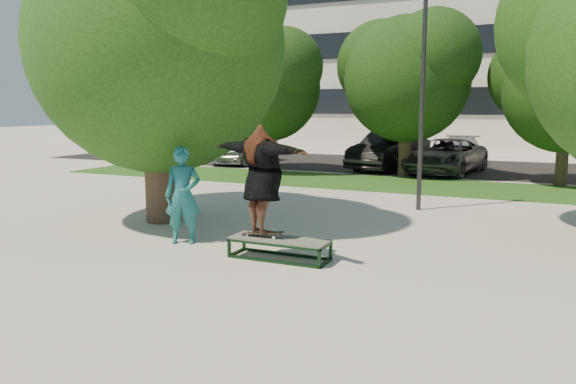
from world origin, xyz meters
The scene contains 16 objects.
ground centered at (0.00, 0.00, 0.00)m, with size 120.00×120.00×0.00m, color #9D9990.
grass_strip centered at (1.00, 9.50, 0.01)m, with size 30.00×4.00×0.02m, color #214D16.
asphalt_strip centered at (0.00, 16.00, 0.01)m, with size 40.00×8.00×0.01m, color black.
tree_left centered at (-4.29, 1.09, 4.42)m, with size 6.96×5.95×7.12m.
bg_tree_left centered at (-6.57, 11.07, 3.73)m, with size 5.28×4.51×5.77m.
bg_tree_mid centered at (-1.08, 12.08, 4.02)m, with size 5.76×4.92×6.24m.
bg_tree_right centered at (4.43, 11.57, 3.49)m, with size 5.04×4.31×5.43m.
lamppost centered at (1.00, 5.00, 3.15)m, with size 0.25×0.15×6.11m.
office_building centered at (-2.00, 31.98, 8.00)m, with size 30.00×14.12×16.00m.
grind_box centered at (-0.26, -0.89, 0.19)m, with size 1.80×0.60×0.38m.
skater_rig centered at (-0.60, -0.89, 1.42)m, with size 2.46×1.50×2.02m.
bystander centered at (-2.50, -0.62, 0.97)m, with size 0.71×0.46×1.94m, color #1C686B.
car_silver_a centered at (-9.00, 13.74, 0.75)m, with size 1.78×4.42×1.51m, color #AAAAAF.
car_dark centered at (-2.12, 14.04, 0.83)m, with size 1.75×5.02×1.65m, color black.
car_grey centered at (0.29, 13.60, 0.70)m, with size 2.31×5.02×1.39m, color #515256.
car_silver_b centered at (0.50, 16.45, 0.67)m, with size 1.89×4.65×1.35m, color #B0AFB4.
Camera 1 is at (3.94, -9.68, 2.71)m, focal length 35.00 mm.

